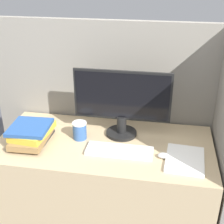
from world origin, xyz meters
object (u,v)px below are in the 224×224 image
keyboard (120,151)px  mouse (163,156)px  monitor (122,103)px  coffee_cup (80,130)px  book_stack (32,134)px

keyboard → mouse: mouse is taller
monitor → mouse: (0.27, -0.22, -0.20)m
coffee_cup → keyboard: bearing=-23.0°
monitor → coffee_cup: 0.31m
monitor → keyboard: 0.30m
keyboard → book_stack: book_stack is taller
monitor → mouse: 0.41m
coffee_cup → book_stack: bearing=-160.8°
mouse → book_stack: book_stack is taller
monitor → coffee_cup: (-0.25, -0.10, -0.16)m
mouse → book_stack: 0.80m
keyboard → monitor: bearing=95.5°
mouse → coffee_cup: bearing=166.3°
monitor → book_stack: monitor is taller
keyboard → mouse: 0.25m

